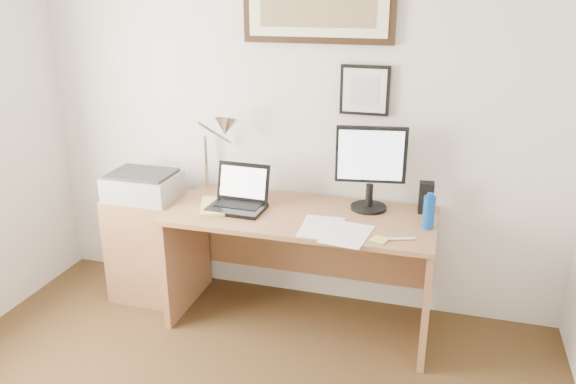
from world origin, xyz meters
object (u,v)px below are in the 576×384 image
(water_bottle, at_px, (429,212))
(book, at_px, (201,207))
(desk, at_px, (304,243))
(side_cabinet, at_px, (152,247))
(laptop, at_px, (239,199))
(printer, at_px, (143,186))
(lcd_monitor, at_px, (371,164))

(water_bottle, relative_size, book, 0.62)
(desk, bearing_deg, side_cabinet, -178.11)
(laptop, bearing_deg, printer, 177.45)
(water_bottle, distance_m, desk, 0.82)
(side_cabinet, height_order, desk, desk)
(side_cabinet, distance_m, laptop, 0.81)
(side_cabinet, bearing_deg, printer, -95.76)
(book, distance_m, desk, 0.69)
(book, xyz_separation_m, desk, (0.62, 0.18, -0.25))
(laptop, height_order, lcd_monitor, lcd_monitor)
(lcd_monitor, bearing_deg, water_bottle, -27.53)
(water_bottle, height_order, book, water_bottle)
(lcd_monitor, xyz_separation_m, printer, (-1.45, -0.16, -0.22))
(side_cabinet, bearing_deg, laptop, -5.28)
(printer, bearing_deg, side_cabinet, 84.24)
(water_bottle, xyz_separation_m, laptop, (-1.14, 0.00, -0.04))
(laptop, xyz_separation_m, printer, (-0.68, 0.03, 0.01))
(laptop, bearing_deg, lcd_monitor, 13.70)
(side_cabinet, relative_size, lcd_monitor, 1.40)
(water_bottle, relative_size, laptop, 0.54)
(side_cabinet, distance_m, water_bottle, 1.88)
(side_cabinet, xyz_separation_m, lcd_monitor, (1.45, 0.13, 0.68))
(water_bottle, distance_m, book, 1.36)
(side_cabinet, distance_m, desk, 1.08)
(lcd_monitor, height_order, printer, lcd_monitor)
(desk, distance_m, laptop, 0.50)
(desk, bearing_deg, lcd_monitor, 13.52)
(water_bottle, bearing_deg, laptop, 179.95)
(desk, xyz_separation_m, laptop, (-0.40, -0.10, 0.29))
(side_cabinet, height_order, laptop, laptop)
(laptop, bearing_deg, desk, 13.88)
(water_bottle, xyz_separation_m, printer, (-1.82, 0.03, -0.03))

